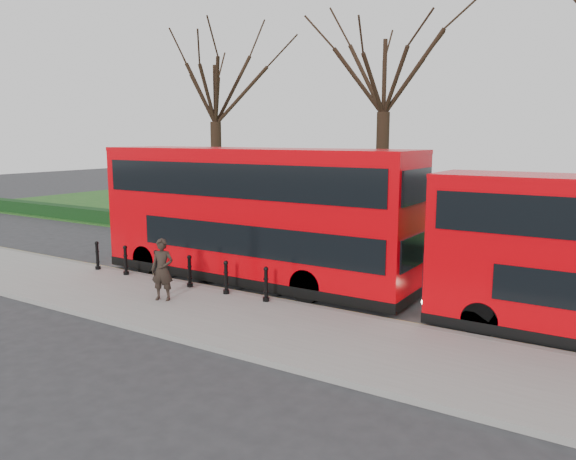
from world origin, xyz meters
The scene contains 12 objects.
ground centered at (0.00, 0.00, 0.00)m, with size 120.00×120.00×0.00m, color #28282B.
pavement centered at (0.00, -3.00, 0.07)m, with size 60.00×4.00×0.15m, color gray.
kerb centered at (0.00, -1.00, 0.07)m, with size 60.00×0.25×0.16m, color slate.
grass_verge centered at (0.00, 15.00, 0.03)m, with size 60.00×18.00×0.06m, color #1D4D19.
hedge centered at (0.00, 6.80, 0.40)m, with size 60.00×0.90×0.80m, color black.
yellow_line_outer centered at (0.00, -0.70, 0.01)m, with size 60.00×0.10×0.01m, color yellow.
yellow_line_inner centered at (0.00, -0.50, 0.01)m, with size 60.00×0.10×0.01m, color yellow.
tree_left centered at (-8.00, 10.00, 7.65)m, with size 6.74×6.74×10.53m.
tree_mid centered at (2.00, 10.00, 8.06)m, with size 7.10×7.10×11.09m.
bollard_row centered at (-0.51, -1.35, 0.65)m, with size 7.70×0.15×1.00m.
bus_lead centered at (1.26, 0.75, 2.31)m, with size 11.53×2.65×4.59m.
pedestrian centered at (0.59, -2.90, 1.08)m, with size 0.68×0.44×1.86m, color black.
Camera 1 is at (12.48, -14.56, 4.99)m, focal length 35.00 mm.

